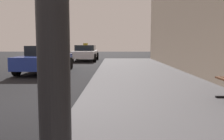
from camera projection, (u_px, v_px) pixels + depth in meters
name	position (u px, v px, depth m)	size (l,w,h in m)	color
sidewalk	(177.00, 111.00, 4.63)	(4.00, 32.00, 0.15)	#5B5B60
car_blue	(47.00, 59.00, 11.73)	(1.97, 4.53, 1.43)	#233899
car_white	(85.00, 53.00, 19.84)	(1.95, 4.36, 1.43)	white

